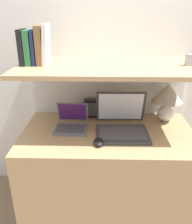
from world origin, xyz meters
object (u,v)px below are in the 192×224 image
object	(u,v)px
book_brown	(40,46)
book_white	(46,45)
router_box	(93,108)
laptop_small	(71,123)
book_black	(23,47)
book_green	(29,48)
shelf_gadget	(191,60)
computer_mouse	(99,142)
book_navy	(35,47)
table_lamp	(167,97)
laptop_large	(122,125)

from	to	relation	value
book_brown	book_white	xyz separation A→B (m)	(0.04, 0.00, 0.01)
router_box	book_white	xyz separation A→B (m)	(-0.29, -0.18, 0.51)
laptop_small	book_white	xyz separation A→B (m)	(-0.15, 0.03, 0.55)
router_box	book_black	size ratio (longest dim) A/B	0.68
book_green	shelf_gadget	size ratio (longest dim) A/B	2.98
book_white	book_green	bearing A→B (deg)	180.00
computer_mouse	book_navy	world-z (taller)	book_navy
table_lamp	laptop_small	world-z (taller)	table_lamp
router_box	book_navy	distance (m)	0.64
laptop_small	computer_mouse	world-z (taller)	laptop_small
book_black	book_navy	size ratio (longest dim) A/B	1.00
laptop_large	book_brown	bearing A→B (deg)	172.52
router_box	book_white	world-z (taller)	book_white
laptop_large	shelf_gadget	bearing A→B (deg)	9.21
shelf_gadget	book_navy	bearing A→B (deg)	180.00
table_lamp	book_green	xyz separation A→B (m)	(-0.97, -0.13, 0.37)
table_lamp	laptop_large	world-z (taller)	table_lamp
book_navy	book_white	size ratio (longest dim) A/B	0.87
table_lamp	book_brown	world-z (taller)	book_brown
table_lamp	book_black	distance (m)	1.09
table_lamp	book_brown	size ratio (longest dim) A/B	1.21
book_green	book_navy	bearing A→B (deg)	0.00
book_brown	book_white	distance (m)	0.04
computer_mouse	router_box	bearing A→B (deg)	97.17
laptop_large	laptop_small	size ratio (longest dim) A/B	1.53
table_lamp	laptop_small	distance (m)	0.75
computer_mouse	book_brown	world-z (taller)	book_brown
book_black	book_brown	xyz separation A→B (m)	(0.11, 0.00, 0.01)
table_lamp	laptop_large	distance (m)	0.43
laptop_small	computer_mouse	xyz separation A→B (m)	(0.20, -0.22, -0.02)
table_lamp	shelf_gadget	bearing A→B (deg)	-56.14
laptop_large	book_white	xyz separation A→B (m)	(-0.51, 0.07, 0.53)
table_lamp	laptop_small	size ratio (longest dim) A/B	1.25
book_green	shelf_gadget	xyz separation A→B (m)	(1.06, 0.00, -0.07)
laptop_large	book_black	world-z (taller)	book_black
table_lamp	shelf_gadget	xyz separation A→B (m)	(0.09, -0.13, 0.30)
laptop_large	book_black	distance (m)	0.84
computer_mouse	book_white	size ratio (longest dim) A/B	0.40
laptop_small	shelf_gadget	world-z (taller)	shelf_gadget
book_navy	shelf_gadget	bearing A→B (deg)	0.00
laptop_large	book_navy	size ratio (longest dim) A/B	1.62
book_brown	book_white	size ratio (longest dim) A/B	0.96
router_box	computer_mouse	bearing A→B (deg)	-82.83
table_lamp	laptop_large	bearing A→B (deg)	-150.31
book_white	book_brown	bearing A→B (deg)	180.00
shelf_gadget	book_black	bearing A→B (deg)	180.00
table_lamp	shelf_gadget	world-z (taller)	shelf_gadget
book_brown	shelf_gadget	world-z (taller)	book_brown
book_navy	shelf_gadget	distance (m)	1.02
laptop_large	computer_mouse	size ratio (longest dim) A/B	3.51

